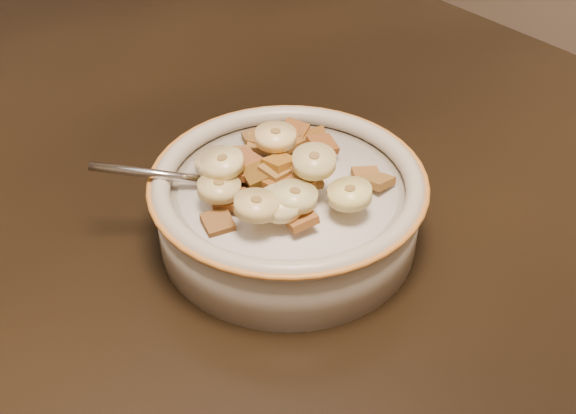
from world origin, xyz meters
TOP-DOWN VIEW (x-y plane):
  - cereal_bowl at (0.26, -0.14)m, footprint 0.20×0.20m
  - milk at (0.26, -0.14)m, footprint 0.16×0.16m
  - spoon at (0.24, -0.12)m, footprint 0.06×0.06m
  - cereal_square_0 at (0.24, -0.11)m, footprint 0.03×0.03m
  - cereal_square_1 at (0.30, -0.09)m, footprint 0.03×0.03m
  - cereal_square_2 at (0.29, -0.10)m, footprint 0.02×0.02m
  - cereal_square_3 at (0.26, -0.14)m, footprint 0.02×0.02m
  - cereal_square_4 at (0.24, -0.12)m, footprint 0.02×0.02m
  - cereal_square_5 at (0.25, -0.14)m, footprint 0.02×0.02m
  - cereal_square_6 at (0.23, -0.09)m, footprint 0.02×0.02m
  - cereal_square_7 at (0.28, -0.08)m, footprint 0.03×0.03m
  - cereal_square_8 at (0.24, -0.18)m, footprint 0.02×0.02m
  - cereal_square_9 at (0.31, -0.17)m, footprint 0.03×0.03m
  - cereal_square_10 at (0.31, -0.09)m, footprint 0.02×0.02m
  - cereal_square_11 at (0.22, -0.11)m, footprint 0.02×0.02m
  - cereal_square_12 at (0.31, -0.11)m, footprint 0.02×0.02m
  - cereal_square_13 at (0.26, -0.16)m, footprint 0.03×0.03m
  - cereal_square_14 at (0.24, -0.17)m, footprint 0.03×0.03m
  - cereal_square_15 at (0.25, -0.15)m, footprint 0.02×0.02m
  - cereal_square_16 at (0.21, -0.13)m, footprint 0.03×0.03m
  - cereal_square_17 at (0.26, -0.16)m, footprint 0.03×0.03m
  - cereal_square_18 at (0.31, -0.18)m, footprint 0.02×0.02m
  - cereal_square_19 at (0.31, -0.11)m, footprint 0.03×0.03m
  - cereal_square_20 at (0.27, -0.09)m, footprint 0.03×0.03m
  - cereal_square_21 at (0.25, -0.10)m, footprint 0.03×0.03m
  - cereal_square_22 at (0.31, -0.13)m, footprint 0.02×0.02m
  - cereal_square_23 at (0.28, -0.18)m, footprint 0.02×0.02m
  - cereal_square_24 at (0.28, -0.09)m, footprint 0.03×0.03m
  - cereal_square_25 at (0.24, -0.13)m, footprint 0.03×0.03m
  - cereal_square_26 at (0.20, -0.15)m, footprint 0.02×0.02m
  - cereal_square_27 at (0.24, -0.13)m, footprint 0.03×0.02m
  - banana_slice_0 at (0.24, -0.17)m, footprint 0.04×0.04m
  - banana_slice_1 at (0.27, -0.12)m, footprint 0.04×0.04m
  - banana_slice_2 at (0.21, -0.17)m, footprint 0.04×0.04m
  - banana_slice_3 at (0.23, -0.17)m, footprint 0.04×0.04m
  - banana_slice_4 at (0.22, -0.11)m, footprint 0.03×0.03m
  - banana_slice_5 at (0.27, -0.16)m, footprint 0.04×0.04m
  - banana_slice_6 at (0.21, -0.13)m, footprint 0.04×0.04m
  - banana_slice_7 at (0.27, -0.19)m, footprint 0.04×0.04m
  - banana_slice_8 at (0.22, -0.12)m, footprint 0.04×0.04m
  - banana_slice_9 at (0.23, -0.10)m, footprint 0.04×0.04m

SIDE VIEW (x-z plane):
  - cereal_bowl at x=0.26m, z-range 0.75..0.80m
  - milk at x=0.26m, z-range 0.80..0.80m
  - spoon at x=0.24m, z-range 0.80..0.81m
  - cereal_square_26 at x=0.20m, z-range 0.80..0.81m
  - cereal_square_9 at x=0.31m, z-range 0.80..0.81m
  - cereal_square_10 at x=0.31m, z-range 0.80..0.81m
  - cereal_square_12 at x=0.31m, z-range 0.80..0.81m
  - cereal_square_7 at x=0.28m, z-range 0.80..0.81m
  - cereal_square_18 at x=0.31m, z-range 0.80..0.81m
  - cereal_square_19 at x=0.31m, z-range 0.80..0.81m
  - cereal_square_2 at x=0.29m, z-range 0.80..0.81m
  - cereal_square_1 at x=0.30m, z-range 0.80..0.81m
  - cereal_square_16 at x=0.21m, z-range 0.80..0.81m
  - cereal_square_6 at x=0.23m, z-range 0.80..0.81m
  - cereal_square_11 at x=0.22m, z-range 0.80..0.81m
  - cereal_square_20 at x=0.27m, z-range 0.80..0.81m
  - cereal_square_24 at x=0.28m, z-range 0.81..0.81m
  - cereal_square_8 at x=0.24m, z-range 0.80..0.82m
  - cereal_square_0 at x=0.24m, z-range 0.80..0.82m
  - cereal_square_21 at x=0.25m, z-range 0.81..0.81m
  - cereal_square_23 at x=0.28m, z-range 0.81..0.82m
  - cereal_square_22 at x=0.31m, z-range 0.81..0.82m
  - cereal_square_14 at x=0.24m, z-range 0.81..0.82m
  - cereal_square_25 at x=0.24m, z-range 0.81..0.82m
  - cereal_square_4 at x=0.24m, z-range 0.81..0.82m
  - banana_slice_9 at x=0.23m, z-range 0.81..0.82m
  - banana_slice_6 at x=0.21m, z-range 0.81..0.82m
  - cereal_square_15 at x=0.25m, z-range 0.81..0.82m
  - cereal_square_27 at x=0.24m, z-range 0.81..0.82m
  - cereal_square_13 at x=0.26m, z-range 0.81..0.82m
  - cereal_square_17 at x=0.26m, z-range 0.81..0.82m
  - banana_slice_7 at x=0.27m, z-range 0.81..0.83m
  - banana_slice_3 at x=0.23m, z-range 0.81..0.83m
  - cereal_square_5 at x=0.25m, z-range 0.82..0.82m
  - banana_slice_4 at x=0.22m, z-range 0.81..0.83m
  - banana_slice_0 at x=0.24m, z-range 0.81..0.83m
  - banana_slice_2 at x=0.21m, z-range 0.82..0.83m
  - cereal_square_3 at x=0.26m, z-range 0.82..0.83m
  - banana_slice_8 at x=0.22m, z-range 0.82..0.83m
  - banana_slice_1 at x=0.27m, z-range 0.82..0.83m
  - banana_slice_5 at x=0.27m, z-range 0.83..0.84m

